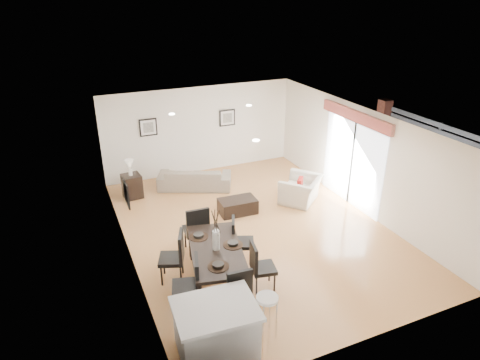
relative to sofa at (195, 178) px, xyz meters
name	(u,v)px	position (x,y,z in m)	size (l,w,h in m)	color
ground	(255,229)	(0.61, -2.85, -0.31)	(8.00, 8.00, 0.00)	tan
wall_back	(200,130)	(0.61, 1.15, 1.04)	(6.00, 0.04, 2.70)	white
wall_front	(368,276)	(0.61, -6.85, 1.04)	(6.00, 0.04, 2.70)	white
wall_left	(125,202)	(-2.39, -2.85, 1.04)	(0.04, 8.00, 2.70)	white
wall_right	(361,159)	(3.61, -2.85, 1.04)	(0.04, 8.00, 2.70)	white
ceiling	(257,122)	(0.61, -2.85, 2.39)	(6.00, 8.00, 0.02)	white
sofa	(195,178)	(0.00, 0.00, 0.00)	(2.10, 0.82, 0.61)	gray
armchair	(301,190)	(2.38, -2.01, 0.05)	(1.09, 0.95, 0.71)	beige
courtyard_plant_a	(441,183)	(6.29, -3.20, 0.02)	(0.59, 0.52, 0.66)	#3D5D27
courtyard_plant_b	(410,168)	(6.29, -2.00, 0.02)	(0.37, 0.37, 0.65)	#3D5D27
dining_table	(216,252)	(-0.99, -4.44, 0.42)	(1.38, 2.11, 0.81)	black
dining_chair_wnear	(191,282)	(-1.68, -4.96, 0.30)	(0.61, 0.61, 1.09)	black
dining_chair_wfar	(176,254)	(-1.68, -3.99, 0.29)	(0.63, 0.63, 1.08)	black
dining_chair_enear	(259,264)	(-0.30, -4.91, 0.26)	(0.53, 0.53, 1.01)	black
dining_chair_efar	(239,238)	(-0.30, -3.92, 0.26)	(0.60, 0.60, 1.02)	black
dining_chair_head	(242,297)	(-0.99, -5.65, 0.27)	(0.49, 0.49, 1.02)	black
dining_chair_foot	(197,227)	(-1.00, -3.25, 0.33)	(0.53, 0.53, 1.14)	black
vase	(216,232)	(-0.99, -4.44, 0.88)	(0.91, 1.49, 0.84)	white
coffee_table	(238,206)	(0.54, -1.92, -0.12)	(0.96, 0.57, 0.38)	black
side_table	(132,186)	(-1.79, 0.11, 0.03)	(0.50, 0.50, 0.66)	black
table_lamp	(130,165)	(-1.79, 0.11, 0.65)	(0.24, 0.24, 0.46)	white
cushion	(300,184)	(2.28, -2.11, 0.27)	(0.34, 0.11, 0.34)	maroon
kitchen_island	(216,329)	(-1.62, -6.08, 0.15)	(1.37, 1.09, 0.91)	#BABABC
bar_stool	(267,302)	(-0.73, -6.08, 0.39)	(0.37, 0.37, 0.81)	white
framed_print_back_left	(148,127)	(-0.99, 1.12, 1.34)	(0.52, 0.04, 0.52)	black
framed_print_back_right	(227,118)	(1.51, 1.12, 1.34)	(0.52, 0.04, 0.52)	black
framed_print_left_wall	(126,193)	(-2.36, -3.05, 1.34)	(0.04, 0.52, 0.52)	black
sliding_door	(354,144)	(3.56, -2.55, 1.36)	(0.12, 2.70, 2.57)	white
courtyard	(425,147)	(6.77, -1.98, 0.62)	(6.00, 6.00, 2.00)	gray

